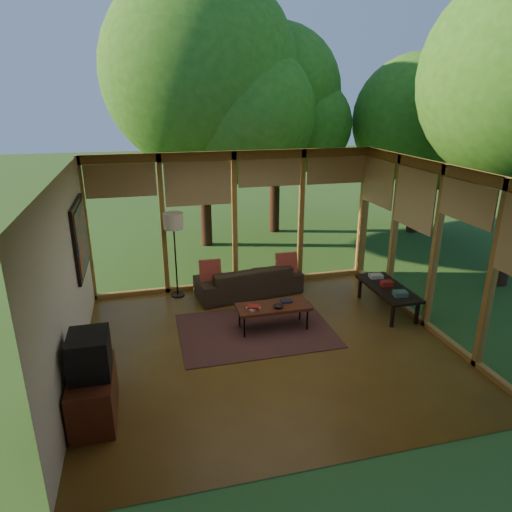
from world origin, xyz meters
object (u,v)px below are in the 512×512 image
object	(u,v)px
media_cabinet	(93,395)
television	(89,354)
floor_lamp	(174,226)
side_console	(388,289)
coffee_table	(273,307)
sofa	(249,280)

from	to	relation	value
media_cabinet	television	distance (m)	0.55
media_cabinet	floor_lamp	bearing A→B (deg)	69.05
media_cabinet	side_console	distance (m)	5.18
coffee_table	media_cabinet	bearing A→B (deg)	-149.57
coffee_table	side_console	world-z (taller)	side_console
media_cabinet	television	size ratio (longest dim) A/B	1.82
television	coffee_table	xyz separation A→B (m)	(2.67, 1.58, -0.46)
television	coffee_table	world-z (taller)	television
media_cabinet	side_console	xyz separation A→B (m)	(4.87, 1.76, 0.11)
floor_lamp	side_console	distance (m)	4.05
coffee_table	side_console	xyz separation A→B (m)	(2.18, 0.17, 0.02)
media_cabinet	floor_lamp	size ratio (longest dim) A/B	0.61
floor_lamp	television	bearing A→B (deg)	-110.65
floor_lamp	media_cabinet	bearing A→B (deg)	-110.95
side_console	floor_lamp	bearing A→B (deg)	156.47
sofa	side_console	bearing A→B (deg)	141.87
sofa	coffee_table	bearing A→B (deg)	84.74
sofa	floor_lamp	world-z (taller)	floor_lamp
media_cabinet	floor_lamp	distance (m)	3.73
sofa	side_console	world-z (taller)	sofa
sofa	media_cabinet	distance (m)	4.04
media_cabinet	sofa	bearing A→B (deg)	49.40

